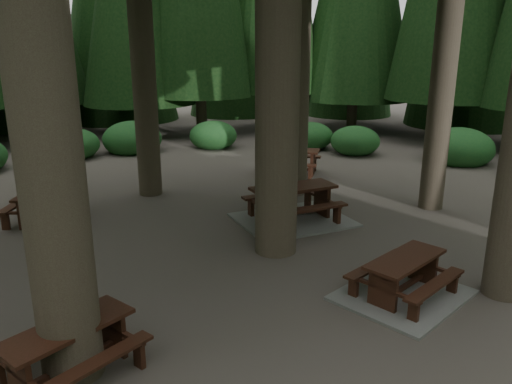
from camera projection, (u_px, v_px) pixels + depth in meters
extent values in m
plane|color=#4D443E|center=(239.00, 258.00, 9.84)|extent=(80.00, 80.00, 0.00)
cube|color=gray|center=(402.00, 295.00, 8.32)|extent=(2.65, 2.52, 0.05)
cube|color=#311C0E|center=(406.00, 259.00, 8.14)|extent=(1.71, 1.37, 0.05)
cube|color=#311C0E|center=(376.00, 264.00, 8.59)|extent=(1.51, 1.02, 0.04)
cube|color=#311C0E|center=(435.00, 285.00, 7.85)|extent=(1.51, 1.02, 0.04)
cube|color=#311C0E|center=(383.00, 292.00, 7.80)|extent=(0.31, 0.46, 0.65)
cube|color=#311C0E|center=(383.00, 288.00, 7.79)|extent=(0.73, 1.16, 0.05)
cube|color=#311C0E|center=(423.00, 267.00, 8.67)|extent=(0.31, 0.46, 0.65)
cube|color=#311C0E|center=(423.00, 264.00, 8.66)|extent=(0.73, 1.16, 0.05)
cube|color=#311C0E|center=(403.00, 287.00, 8.28)|extent=(1.20, 0.75, 0.07)
cube|color=#311C0E|center=(41.00, 191.00, 11.82)|extent=(1.08, 1.83, 0.06)
cube|color=#311C0E|center=(18.00, 203.00, 11.90)|extent=(0.66, 1.73, 0.05)
cube|color=#311C0E|center=(66.00, 203.00, 11.89)|extent=(0.66, 1.73, 0.05)
cube|color=#311C0E|center=(30.00, 215.00, 11.26)|extent=(0.53, 0.21, 0.69)
cube|color=#311C0E|center=(29.00, 213.00, 11.24)|extent=(1.36, 0.42, 0.06)
cube|color=#311C0E|center=(54.00, 198.00, 12.58)|extent=(0.53, 0.21, 0.69)
cube|color=#311C0E|center=(54.00, 196.00, 12.57)|extent=(1.36, 0.42, 0.06)
cube|color=#311C0E|center=(43.00, 213.00, 11.97)|extent=(0.43, 1.41, 0.08)
cube|color=gray|center=(293.00, 220.00, 11.93)|extent=(2.91, 2.56, 0.05)
cube|color=#311C0E|center=(294.00, 187.00, 11.70)|extent=(2.11, 1.14, 0.07)
cube|color=#311C0E|center=(280.00, 194.00, 12.37)|extent=(2.01, 0.65, 0.06)
cube|color=#311C0E|center=(308.00, 209.00, 11.21)|extent=(2.01, 0.65, 0.06)
cube|color=#311C0E|center=(263.00, 209.00, 11.50)|extent=(0.20, 0.62, 0.80)
cube|color=#311C0E|center=(263.00, 207.00, 11.48)|extent=(0.39, 1.59, 0.07)
cube|color=#311C0E|center=(322.00, 201.00, 12.14)|extent=(0.20, 0.62, 0.80)
cube|color=#311C0E|center=(322.00, 198.00, 12.13)|extent=(0.39, 1.59, 0.07)
cube|color=#311C0E|center=(293.00, 213.00, 11.88)|extent=(1.65, 0.41, 0.09)
cube|color=#311C0E|center=(290.00, 150.00, 16.12)|extent=(2.02, 1.53, 0.06)
cube|color=#311C0E|center=(293.00, 156.00, 16.80)|extent=(1.80, 1.11, 0.05)
cube|color=#311C0E|center=(286.00, 164.00, 15.62)|extent=(1.80, 1.11, 0.05)
cube|color=#311C0E|center=(267.00, 161.00, 16.41)|extent=(0.34, 0.55, 0.76)
cube|color=#311C0E|center=(267.00, 160.00, 16.39)|extent=(0.78, 1.39, 0.06)
cube|color=#311C0E|center=(313.00, 164.00, 16.06)|extent=(0.34, 0.55, 0.76)
cube|color=#311C0E|center=(313.00, 162.00, 16.05)|extent=(0.78, 1.39, 0.06)
cube|color=#311C0E|center=(289.00, 168.00, 16.29)|extent=(1.44, 0.80, 0.08)
cube|color=#311C0E|center=(67.00, 328.00, 6.14)|extent=(1.66, 1.48, 0.05)
cube|color=#311C0E|center=(47.00, 333.00, 6.54)|extent=(1.41, 1.16, 0.04)
cube|color=#311C0E|center=(95.00, 364.00, 5.90)|extent=(1.41, 1.16, 0.04)
cube|color=#311C0E|center=(20.00, 379.00, 5.76)|extent=(0.36, 0.43, 0.64)
cube|color=#311C0E|center=(19.00, 375.00, 5.74)|extent=(0.85, 1.07, 0.05)
cube|color=#311C0E|center=(113.00, 331.00, 6.73)|extent=(0.36, 0.43, 0.64)
cube|color=#311C0E|center=(113.00, 327.00, 6.71)|extent=(0.85, 1.07, 0.05)
cube|color=#311C0E|center=(71.00, 364.00, 6.29)|extent=(1.10, 0.88, 0.07)
ellipsoid|color=#21622C|center=(459.00, 151.00, 17.91)|extent=(2.42, 2.42, 1.49)
ellipsoid|color=#21622C|center=(355.00, 144.00, 19.30)|extent=(1.90, 1.90, 1.17)
ellipsoid|color=#21622C|center=(310.00, 138.00, 20.38)|extent=(1.84, 1.84, 1.13)
ellipsoid|color=#21622C|center=(213.00, 138.00, 20.51)|extent=(1.95, 1.95, 1.20)
ellipsoid|color=#21622C|center=(133.00, 142.00, 19.72)|extent=(2.31, 2.31, 1.42)
ellipsoid|color=#21622C|center=(73.00, 147.00, 18.63)|extent=(1.93, 1.93, 1.19)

